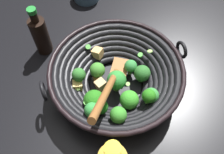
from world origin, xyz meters
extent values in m
plane|color=black|center=(0.00, 0.00, 0.00)|extent=(4.00, 4.00, 0.00)
cylinder|color=black|center=(0.00, 0.00, 0.01)|extent=(0.16, 0.16, 0.01)
torus|color=black|center=(0.00, 0.00, 0.02)|extent=(0.21, 0.21, 0.02)
torus|color=black|center=(0.00, 0.00, 0.03)|extent=(0.24, 0.24, 0.02)
torus|color=black|center=(0.00, 0.00, 0.04)|extent=(0.26, 0.26, 0.02)
torus|color=black|center=(0.00, 0.00, 0.05)|extent=(0.29, 0.29, 0.02)
torus|color=black|center=(0.00, 0.00, 0.06)|extent=(0.32, 0.32, 0.02)
torus|color=black|center=(0.00, 0.00, 0.07)|extent=(0.34, 0.34, 0.02)
torus|color=black|center=(0.00, 0.00, 0.09)|extent=(0.37, 0.37, 0.02)
torus|color=black|center=(0.00, 0.00, 0.10)|extent=(0.39, 0.39, 0.01)
torus|color=black|center=(0.17, 0.12, 0.10)|extent=(0.04, 0.05, 0.05)
torus|color=black|center=(-0.17, -0.12, 0.10)|extent=(0.04, 0.05, 0.05)
cylinder|color=#78A953|center=(-0.10, 0.06, 0.06)|extent=(0.02, 0.02, 0.02)
sphere|color=#257518|center=(-0.10, 0.06, 0.09)|extent=(0.04, 0.04, 0.04)
cylinder|color=#579444|center=(-0.03, -0.05, 0.03)|extent=(0.02, 0.02, 0.02)
sphere|color=#33843D|center=(-0.03, -0.05, 0.05)|extent=(0.04, 0.04, 0.04)
cylinder|color=#72C04E|center=(-0.04, 0.13, 0.07)|extent=(0.03, 0.03, 0.02)
sphere|color=#368C2A|center=(-0.04, 0.13, 0.10)|extent=(0.04, 0.04, 0.04)
cylinder|color=#60A53B|center=(0.10, 0.04, 0.06)|extent=(0.02, 0.02, 0.02)
sphere|color=#2F712B|center=(0.10, 0.04, 0.08)|extent=(0.04, 0.04, 0.04)
cylinder|color=#75AC3A|center=(-0.11, 0.04, 0.05)|extent=(0.01, 0.02, 0.02)
sphere|color=#348638|center=(-0.11, 0.04, 0.07)|extent=(0.04, 0.04, 0.04)
cylinder|color=#6F9C46|center=(-0.05, 0.07, 0.03)|extent=(0.03, 0.03, 0.02)
sphere|color=green|center=(-0.05, 0.07, 0.06)|extent=(0.05, 0.05, 0.05)
cylinder|color=#80B64B|center=(0.03, 0.14, 0.07)|extent=(0.02, 0.02, 0.02)
sphere|color=green|center=(0.03, 0.14, 0.10)|extent=(0.04, 0.04, 0.04)
cylinder|color=#8AAB51|center=(-0.07, -0.04, 0.02)|extent=(0.03, 0.03, 0.02)
sphere|color=#2C6A2A|center=(-0.07, -0.04, 0.05)|extent=(0.05, 0.05, 0.05)
cylinder|color=#5D9240|center=(0.01, 0.12, 0.06)|extent=(0.02, 0.02, 0.02)
sphere|color=#1D6F19|center=(0.01, 0.12, 0.08)|extent=(0.04, 0.04, 0.04)
cylinder|color=#719C4F|center=(0.04, 0.10, 0.04)|extent=(0.03, 0.03, 0.02)
sphere|color=#257419|center=(0.04, 0.10, 0.07)|extent=(0.06, 0.06, 0.06)
cylinder|color=#82B847|center=(0.06, -0.01, 0.03)|extent=(0.03, 0.03, 0.02)
sphere|color=#3F862D|center=(0.06, -0.01, 0.06)|extent=(0.05, 0.05, 0.05)
cylinder|color=#689F37|center=(-0.01, 0.02, 0.03)|extent=(0.03, 0.03, 0.02)
sphere|color=#2F8633|center=(-0.01, 0.02, 0.07)|extent=(0.06, 0.06, 0.06)
cube|color=gold|center=(0.06, 0.00, 0.03)|extent=(0.03, 0.03, 0.03)
cube|color=tan|center=(0.04, 0.03, 0.04)|extent=(0.04, 0.04, 0.03)
cube|color=#E9C26A|center=(0.10, 0.06, 0.05)|extent=(0.04, 0.04, 0.03)
cube|color=#E3AD69|center=(0.08, -0.07, 0.05)|extent=(0.04, 0.04, 0.04)
cylinder|color=#6BC651|center=(0.05, 0.11, 0.08)|extent=(0.02, 0.02, 0.00)
cylinder|color=#56B247|center=(0.11, -0.07, 0.07)|extent=(0.02, 0.02, 0.01)
cylinder|color=#99D166|center=(0.10, 0.07, 0.06)|extent=(0.02, 0.02, 0.01)
cylinder|color=#56B247|center=(-0.05, -0.09, 0.06)|extent=(0.02, 0.02, 0.01)
cylinder|color=#99D166|center=(-0.08, -0.10, 0.08)|extent=(0.02, 0.02, 0.01)
cylinder|color=#99D166|center=(-0.04, 0.01, 0.04)|extent=(0.01, 0.02, 0.01)
cube|color=brown|center=(0.00, -0.04, 0.04)|extent=(0.05, 0.07, 0.01)
cylinder|color=brown|center=(0.00, 0.10, 0.14)|extent=(0.02, 0.24, 0.18)
cylinder|color=black|center=(0.27, -0.08, 0.07)|extent=(0.05, 0.05, 0.13)
cylinder|color=black|center=(0.27, -0.08, 0.15)|extent=(0.02, 0.02, 0.03)
cylinder|color=#238433|center=(0.27, -0.08, 0.17)|extent=(0.03, 0.03, 0.01)
cylinder|color=gold|center=(-0.06, 0.26, 0.21)|extent=(0.03, 0.03, 0.05)
cylinder|color=yellow|center=(-0.06, 0.26, 0.24)|extent=(0.03, 0.03, 0.01)
camera|label=1|loc=(-0.08, 0.37, 0.65)|focal=38.39mm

